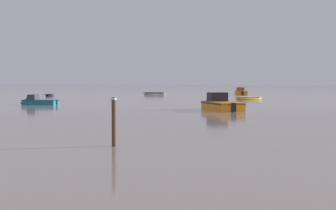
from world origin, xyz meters
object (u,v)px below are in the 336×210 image
rowboat_moored_1 (249,98)px  rowboat_moored_4 (50,95)px  motorboat_moored_2 (35,102)px  mooring_post_left (114,123)px  motorboat_moored_1 (218,106)px  motorboat_moored_3 (240,93)px  rowboat_moored_0 (155,94)px

rowboat_moored_1 → rowboat_moored_4: 36.71m
motorboat_moored_2 → mooring_post_left: bearing=122.4°
rowboat_moored_4 → mooring_post_left: size_ratio=1.78×
motorboat_moored_2 → rowboat_moored_1: bearing=-139.9°
motorboat_moored_1 → motorboat_moored_2: bearing=49.5°
motorboat_moored_3 → rowboat_moored_4: size_ratio=1.55×
rowboat_moored_0 → rowboat_moored_4: (-16.04, -12.50, -0.04)m
rowboat_moored_1 → motorboat_moored_3: motorboat_moored_3 is taller
motorboat_moored_1 → rowboat_moored_0: bearing=-6.0°
rowboat_moored_0 → motorboat_moored_1: (18.95, -45.21, 0.16)m
motorboat_moored_2 → mooring_post_left: size_ratio=2.12×
rowboat_moored_4 → mooring_post_left: mooring_post_left is taller
rowboat_moored_1 → motorboat_moored_3: 28.40m
rowboat_moored_1 → motorboat_moored_3: (-3.85, 28.14, 0.15)m
motorboat_moored_1 → motorboat_moored_3: size_ratio=1.09×
motorboat_moored_1 → motorboat_moored_2: motorboat_moored_1 is taller
rowboat_moored_1 → motorboat_moored_1: (-0.93, -25.15, 0.18)m
rowboat_moored_0 → motorboat_moored_1: 49.02m
rowboat_moored_1 → mooring_post_left: mooring_post_left is taller
motorboat_moored_3 → motorboat_moored_1: bearing=171.0°
mooring_post_left → rowboat_moored_0: bearing=104.5°
rowboat_moored_1 → motorboat_moored_3: size_ratio=0.71×
motorboat_moored_2 → motorboat_moored_3: size_ratio=0.77×
rowboat_moored_4 → mooring_post_left: 67.60m
rowboat_moored_0 → motorboat_moored_2: bearing=-89.2°
motorboat_moored_3 → rowboat_moored_4: bearing=110.6°
mooring_post_left → rowboat_moored_4: bearing=120.5°
motorboat_moored_2 → rowboat_moored_4: (-13.44, 28.22, -0.10)m
rowboat_moored_4 → rowboat_moored_0: bearing=-69.3°
motorboat_moored_1 → mooring_post_left: 25.53m
rowboat_moored_1 → mooring_post_left: size_ratio=1.96×
motorboat_moored_2 → motorboat_moored_3: bearing=-113.3°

